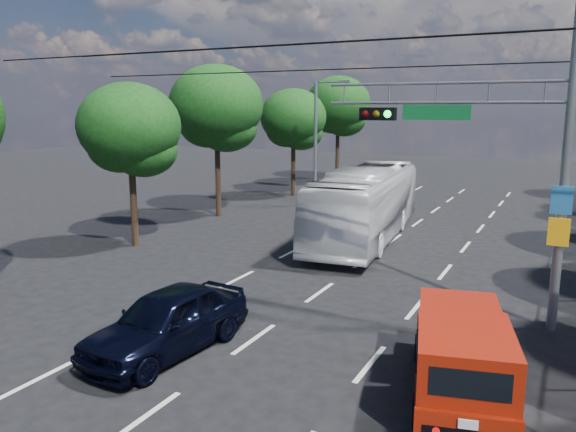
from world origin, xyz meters
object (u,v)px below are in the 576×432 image
Objects in this scene: navy_hatchback at (167,321)px; white_van at (328,205)px; signal_mast at (516,123)px; red_pickup at (461,353)px; white_bus at (366,204)px.

navy_hatchback reaches higher than white_van.
white_van is at bearing 131.05° from signal_mast.
signal_mast is 15.52m from white_van.
red_pickup is at bearing 13.72° from navy_hatchback.
signal_mast is at bearing -55.86° from white_bus.
white_bus reaches higher than navy_hatchback.
navy_hatchback is 16.98m from white_van.
white_bus is (0.27, 13.08, 0.80)m from navy_hatchback.
white_van is (-9.74, 11.19, -4.55)m from signal_mast.
white_bus is 2.67× the size of white_van.
navy_hatchback is at bearing -140.57° from signal_mast.
red_pickup reaches higher than navy_hatchback.
white_bus is (-6.45, 7.56, -3.69)m from signal_mast.
white_bus is at bearing 94.17° from navy_hatchback.
navy_hatchback is (-6.72, -5.52, -4.49)m from signal_mast.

